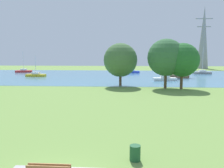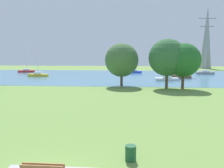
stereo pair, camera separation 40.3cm
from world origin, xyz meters
name	(u,v)px [view 1 (the left image)]	position (x,y,z in m)	size (l,w,h in m)	color
ground_plane	(104,95)	(0.00, 22.00, 0.00)	(160.00, 160.00, 0.00)	olive
litter_bin	(135,153)	(3.58, 2.71, 0.40)	(0.56, 0.56, 0.80)	#1E512D
water_surface	(115,76)	(0.00, 50.00, 0.01)	(140.00, 40.00, 0.02)	teal
sailboat_yellow	(36,75)	(-19.41, 46.92, 0.44)	(4.86, 1.70, 5.11)	yellow
sailboat_brown	(179,76)	(15.22, 46.41, 0.46)	(5.03, 2.94, 6.78)	brown
sailboat_blue	(131,71)	(4.38, 59.69, 0.46)	(4.91, 1.90, 6.31)	blue
sailboat_white	(165,79)	(10.97, 39.79, 0.46)	(4.94, 2.02, 6.94)	white
sailboat_red	(24,71)	(-28.38, 59.82, 0.46)	(5.00, 2.45, 6.49)	red
sailboat_gray	(202,72)	(24.02, 57.15, 0.47)	(4.84, 1.63, 7.55)	gray
tree_west_near	(120,60)	(1.97, 30.95, 4.48)	(5.75, 5.75, 7.36)	brown
tree_east_far	(166,58)	(9.27, 28.67, 4.95)	(5.90, 5.90, 7.91)	brown
tree_east_near	(182,60)	(11.71, 28.25, 4.56)	(5.28, 5.28, 7.21)	brown
electricity_pylon	(203,38)	(32.46, 84.34, 11.92)	(6.40, 4.40, 23.82)	gray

